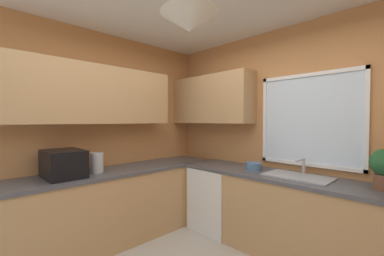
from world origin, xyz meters
name	(u,v)px	position (x,y,z in m)	size (l,w,h in m)	color
room_shell	(196,93)	(-0.36, 0.42, 1.76)	(3.70, 3.43, 2.69)	#C6844C
counter_run_left	(104,208)	(-1.48, 0.00, 0.44)	(0.65, 3.04, 0.89)	tan
counter_run_back	(293,217)	(0.21, 1.35, 0.44)	(2.79, 0.65, 0.89)	tan
dishwasher	(218,198)	(-0.82, 1.32, 0.42)	(0.60, 0.60, 0.84)	white
microwave	(63,164)	(-1.48, -0.44, 1.03)	(0.48, 0.36, 0.29)	black
kettle	(97,163)	(-1.46, -0.09, 1.00)	(0.14, 0.14, 0.23)	#B7B7BC
sink_assembly	(298,176)	(0.25, 1.35, 0.90)	(0.66, 0.40, 0.19)	#9EA0A5
bowl	(253,166)	(-0.28, 1.35, 0.93)	(0.19, 0.19, 0.09)	#4C7099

